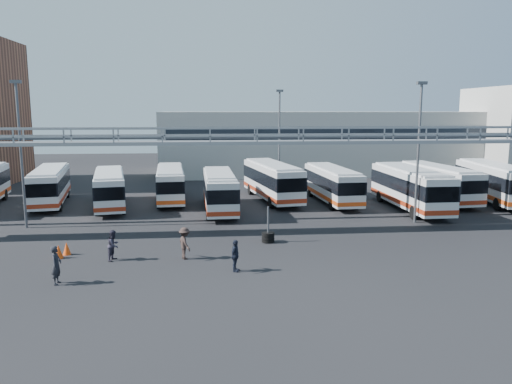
{
  "coord_description": "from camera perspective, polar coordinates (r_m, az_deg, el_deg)",
  "views": [
    {
      "loc": [
        -3.16,
        -27.73,
        8.19
      ],
      "look_at": [
        0.1,
        6.0,
        2.63
      ],
      "focal_mm": 35.0,
      "sensor_mm": 36.0,
      "label": 1
    }
  ],
  "objects": [
    {
      "name": "ground",
      "position": [
        29.09,
        0.94,
        -7.03
      ],
      "size": [
        140.0,
        140.0,
        0.0
      ],
      "primitive_type": "plane",
      "color": "black",
      "rests_on": "ground"
    },
    {
      "name": "gantry",
      "position": [
        33.86,
        -0.15,
        4.77
      ],
      "size": [
        51.4,
        5.15,
        7.1
      ],
      "color": "gray",
      "rests_on": "ground"
    },
    {
      "name": "warehouse",
      "position": [
        67.59,
        7.49,
        5.69
      ],
      "size": [
        42.0,
        14.0,
        8.0
      ],
      "primitive_type": "cube",
      "color": "#9E9E99",
      "rests_on": "ground"
    },
    {
      "name": "light_pole_left",
      "position": [
        38.05,
        -25.33,
        4.72
      ],
      "size": [
        0.7,
        0.35,
        10.21
      ],
      "color": "#4C4F54",
      "rests_on": "ground"
    },
    {
      "name": "light_pole_mid",
      "position": [
        37.97,
        18.09,
        5.14
      ],
      "size": [
        0.7,
        0.35,
        10.21
      ],
      "color": "#4C4F54",
      "rests_on": "ground"
    },
    {
      "name": "light_pole_back",
      "position": [
        50.3,
        2.68,
        6.51
      ],
      "size": [
        0.7,
        0.35,
        10.21
      ],
      "color": "#4C4F54",
      "rests_on": "ground"
    },
    {
      "name": "bus_1",
      "position": [
        47.13,
        -22.49,
        0.79
      ],
      "size": [
        4.25,
        10.86,
        3.22
      ],
      "rotation": [
        0.0,
        0.0,
        0.17
      ],
      "color": "silver",
      "rests_on": "ground"
    },
    {
      "name": "bus_2",
      "position": [
        44.06,
        -16.4,
        0.49
      ],
      "size": [
        4.17,
        10.47,
        3.1
      ],
      "rotation": [
        0.0,
        0.0,
        0.18
      ],
      "color": "silver",
      "rests_on": "ground"
    },
    {
      "name": "bus_3",
      "position": [
        45.92,
        -9.76,
        1.06
      ],
      "size": [
        3.11,
        10.28,
        3.08
      ],
      "rotation": [
        0.0,
        0.0,
        0.08
      ],
      "color": "silver",
      "rests_on": "ground"
    },
    {
      "name": "bus_4",
      "position": [
        40.96,
        -4.19,
        0.25
      ],
      "size": [
        2.73,
        10.5,
        3.17
      ],
      "rotation": [
        0.0,
        0.0,
        0.03
      ],
      "color": "silver",
      "rests_on": "ground"
    },
    {
      "name": "bus_5",
      "position": [
        45.71,
        1.85,
        1.41
      ],
      "size": [
        4.42,
        11.58,
        3.43
      ],
      "rotation": [
        0.0,
        0.0,
        0.16
      ],
      "color": "silver",
      "rests_on": "ground"
    },
    {
      "name": "bus_6",
      "position": [
        45.01,
        8.7,
        0.99
      ],
      "size": [
        3.06,
        10.55,
        3.16
      ],
      "rotation": [
        0.0,
        0.0,
        0.06
      ],
      "color": "silver",
      "rests_on": "ground"
    },
    {
      "name": "bus_7",
      "position": [
        43.24,
        17.18,
        0.57
      ],
      "size": [
        2.8,
        11.46,
        3.47
      ],
      "rotation": [
        0.0,
        0.0,
        0.01
      ],
      "color": "silver",
      "rests_on": "ground"
    },
    {
      "name": "bus_8",
      "position": [
        48.08,
        20.07,
        1.12
      ],
      "size": [
        3.54,
        10.91,
        3.25
      ],
      "rotation": [
        0.0,
        0.0,
        0.1
      ],
      "color": "silver",
      "rests_on": "ground"
    },
    {
      "name": "bus_9",
      "position": [
        49.4,
        25.51,
        1.13
      ],
      "size": [
        4.04,
        11.72,
        3.49
      ],
      "rotation": [
        0.0,
        0.0,
        -0.12
      ],
      "color": "silver",
      "rests_on": "ground"
    },
    {
      "name": "pedestrian_a",
      "position": [
        25.7,
        -21.86,
        -7.76
      ],
      "size": [
        0.48,
        0.7,
        1.88
      ],
      "primitive_type": "imported",
      "rotation": [
        0.0,
        0.0,
        1.53
      ],
      "color": "black",
      "rests_on": "ground"
    },
    {
      "name": "pedestrian_b",
      "position": [
        28.71,
        -15.97,
        -5.86
      ],
      "size": [
        0.87,
        0.99,
        1.7
      ],
      "primitive_type": "imported",
      "rotation": [
        0.0,
        0.0,
        1.25
      ],
      "color": "#262331",
      "rests_on": "ground"
    },
    {
      "name": "pedestrian_c",
      "position": [
        28.1,
        -8.13,
        -5.82
      ],
      "size": [
        1.07,
        1.33,
        1.79
      ],
      "primitive_type": "imported",
      "rotation": [
        0.0,
        0.0,
        1.98
      ],
      "color": "#302320",
      "rests_on": "ground"
    },
    {
      "name": "pedestrian_d",
      "position": [
        25.74,
        -2.39,
        -7.3
      ],
      "size": [
        0.72,
        1.05,
        1.66
      ],
      "primitive_type": "imported",
      "rotation": [
        0.0,
        0.0,
        1.22
      ],
      "color": "#191F2E",
      "rests_on": "ground"
    },
    {
      "name": "cone_left",
      "position": [
        30.17,
        -21.63,
        -6.34
      ],
      "size": [
        0.64,
        0.64,
        0.78
      ],
      "primitive_type": "cone",
      "rotation": [
        0.0,
        0.0,
        0.41
      ],
      "color": "#E0440C",
      "rests_on": "ground"
    },
    {
      "name": "cone_right",
      "position": [
        30.74,
        -20.82,
        -6.05
      ],
      "size": [
        0.47,
        0.47,
        0.74
      ],
      "primitive_type": "cone",
      "rotation": [
        0.0,
        0.0,
        -0.02
      ],
      "color": "#E0440C",
      "rests_on": "ground"
    },
    {
      "name": "tire_stack",
      "position": [
        31.4,
        1.39,
        -5.08
      ],
      "size": [
        0.8,
        0.8,
        2.28
      ],
      "color": "black",
      "rests_on": "ground"
    }
  ]
}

